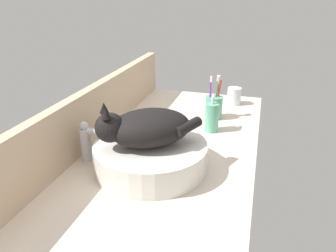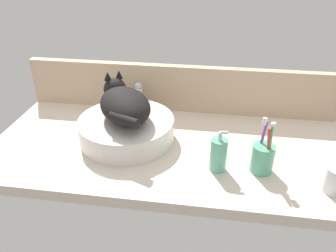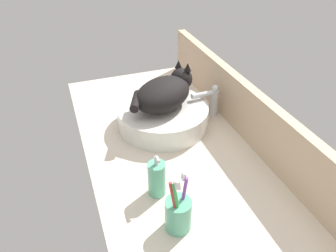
{
  "view_description": "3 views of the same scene",
  "coord_description": "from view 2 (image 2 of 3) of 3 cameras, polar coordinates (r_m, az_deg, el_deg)",
  "views": [
    {
      "loc": [
        -101.01,
        -28.62,
        53.41
      ],
      "look_at": [
        -4.09,
        -0.59,
        9.7
      ],
      "focal_mm": 35.0,
      "sensor_mm": 36.0,
      "label": 1
    },
    {
      "loc": [
        14.19,
        -99.37,
        66.34
      ],
      "look_at": [
        -0.46,
        -0.52,
        8.13
      ],
      "focal_mm": 35.0,
      "sensor_mm": 36.0,
      "label": 2
    },
    {
      "loc": [
        85.3,
        -33.12,
        73.75
      ],
      "look_at": [
        -1.94,
        -1.55,
        9.52
      ],
      "focal_mm": 35.0,
      "sensor_mm": 36.0,
      "label": 3
    }
  ],
  "objects": [
    {
      "name": "backsplash_panel",
      "position": [
        1.4,
        1.94,
        6.57
      ],
      "size": [
        130.86,
        3.6,
        20.04
      ],
      "primitive_type": "cube",
      "color": "#CCAD8C",
      "rests_on": "ground_plane"
    },
    {
      "name": "sink_basin",
      "position": [
        1.22,
        -7.19,
        -0.54
      ],
      "size": [
        35.18,
        35.18,
        8.5
      ],
      "primitive_type": "cylinder",
      "color": "silver",
      "rests_on": "ground_plane"
    },
    {
      "name": "ground_plane",
      "position": [
        1.21,
        0.25,
        -4.03
      ],
      "size": [
        130.86,
        60.68,
        4.0
      ],
      "primitive_type": "cube",
      "color": "beige"
    },
    {
      "name": "toothbrush_cup",
      "position": [
        1.09,
        16.18,
        -5.25
      ],
      "size": [
        7.2,
        7.2,
        18.71
      ],
      "color": "#5BB28E",
      "rests_on": "ground_plane"
    },
    {
      "name": "faucet",
      "position": [
        1.39,
        -5.26,
        4.94
      ],
      "size": [
        3.6,
        11.82,
        13.6
      ],
      "color": "silver",
      "rests_on": "ground_plane"
    },
    {
      "name": "water_glass",
      "position": [
        1.1,
        27.04,
        -8.53
      ],
      "size": [
        6.54,
        6.54,
        8.17
      ],
      "color": "white",
      "rests_on": "ground_plane"
    },
    {
      "name": "soap_dispenser",
      "position": [
        1.06,
        8.79,
        -4.92
      ],
      "size": [
        5.38,
        5.38,
        14.68
      ],
      "color": "#60B793",
      "rests_on": "ground_plane"
    },
    {
      "name": "cat",
      "position": [
        1.19,
        -7.74,
        3.91
      ],
      "size": [
        27.83,
        30.22,
        14.0
      ],
      "color": "black",
      "rests_on": "sink_basin"
    }
  ]
}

